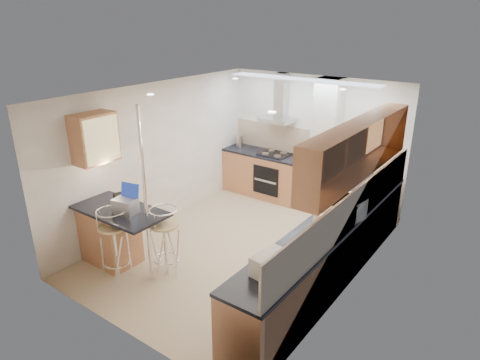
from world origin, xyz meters
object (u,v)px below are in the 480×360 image
Objects in this scene: microwave at (345,211)px; laptop at (125,206)px; bar_stool_near at (115,244)px; bread_bin at (273,265)px; bar_stool_end at (165,241)px.

microwave is 1.76× the size of laptop.
bar_stool_near is 2.56m from bread_bin.
microwave reaches higher than bar_stool_near.
bread_bin is at bearing -70.85° from bar_stool_end.
bar_stool_near is at bearing -116.01° from laptop.
laptop is 0.30× the size of bar_stool_end.
bar_stool_end is 2.44× the size of bread_bin.
bar_stool_near is 1.02× the size of bar_stool_end.
laptop is at bearing 60.09° from bar_stool_near.
microwave reaches higher than laptop.
bar_stool_end is (-2.09, -1.32, -0.55)m from microwave.
bread_bin is at bearing -174.86° from microwave.
bread_bin is at bearing -12.67° from laptop.
laptop is at bearing -174.88° from bread_bin.
bread_bin is (-0.11, -1.65, -0.04)m from microwave.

